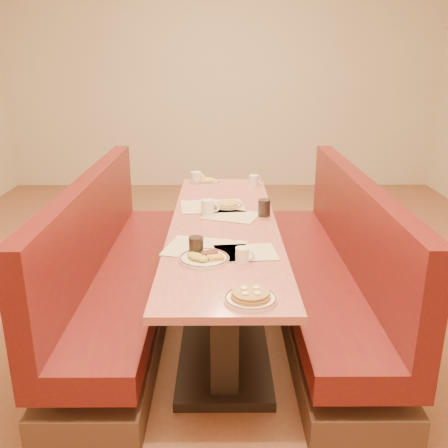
{
  "coord_description": "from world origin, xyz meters",
  "views": [
    {
      "loc": [
        -0.02,
        -3.13,
        1.8
      ],
      "look_at": [
        0.0,
        -0.31,
        0.85
      ],
      "focal_mm": 40.0,
      "sensor_mm": 36.0,
      "label": 1
    }
  ],
  "objects_px": {
    "coffee_mug_a": "(243,255)",
    "eggs_plate": "(204,258)",
    "diner_table": "(224,275)",
    "coffee_mug_b": "(208,207)",
    "pancake_plate": "(251,297)",
    "booth_right": "(330,277)",
    "coffee_mug_c": "(254,180)",
    "booth_left": "(117,277)",
    "soda_tumbler_near": "(196,247)",
    "coffee_mug_d": "(197,177)",
    "soda_tumbler_mid": "(264,208)"
  },
  "relations": [
    {
      "from": "soda_tumbler_near",
      "to": "soda_tumbler_mid",
      "type": "bearing_deg",
      "value": 59.33
    },
    {
      "from": "coffee_mug_d",
      "to": "coffee_mug_b",
      "type": "bearing_deg",
      "value": -61.12
    },
    {
      "from": "soda_tumbler_mid",
      "to": "coffee_mug_c",
      "type": "bearing_deg",
      "value": 90.95
    },
    {
      "from": "coffee_mug_b",
      "to": "soda_tumbler_near",
      "type": "bearing_deg",
      "value": -86.94
    },
    {
      "from": "booth_right",
      "to": "coffee_mug_c",
      "type": "distance_m",
      "value": 1.21
    },
    {
      "from": "eggs_plate",
      "to": "booth_left",
      "type": "bearing_deg",
      "value": 134.32
    },
    {
      "from": "soda_tumbler_near",
      "to": "booth_left",
      "type": "bearing_deg",
      "value": 135.4
    },
    {
      "from": "diner_table",
      "to": "soda_tumbler_mid",
      "type": "xyz_separation_m",
      "value": [
        0.28,
        0.16,
        0.43
      ]
    },
    {
      "from": "diner_table",
      "to": "coffee_mug_b",
      "type": "bearing_deg",
      "value": 116.82
    },
    {
      "from": "booth_right",
      "to": "coffee_mug_b",
      "type": "bearing_deg",
      "value": 165.85
    },
    {
      "from": "coffee_mug_a",
      "to": "pancake_plate",
      "type": "bearing_deg",
      "value": -72.69
    },
    {
      "from": "coffee_mug_b",
      "to": "soda_tumbler_near",
      "type": "relative_size",
      "value": 1.18
    },
    {
      "from": "eggs_plate",
      "to": "coffee_mug_d",
      "type": "height_order",
      "value": "coffee_mug_d"
    },
    {
      "from": "coffee_mug_a",
      "to": "coffee_mug_c",
      "type": "bearing_deg",
      "value": 99.54
    },
    {
      "from": "coffee_mug_d",
      "to": "soda_tumbler_mid",
      "type": "xyz_separation_m",
      "value": [
        0.51,
        -0.93,
        0.01
      ]
    },
    {
      "from": "coffee_mug_a",
      "to": "coffee_mug_b",
      "type": "xyz_separation_m",
      "value": [
        -0.21,
        0.86,
        0.01
      ]
    },
    {
      "from": "soda_tumbler_mid",
      "to": "pancake_plate",
      "type": "bearing_deg",
      "value": -97.39
    },
    {
      "from": "coffee_mug_c",
      "to": "coffee_mug_b",
      "type": "bearing_deg",
      "value": -135.4
    },
    {
      "from": "pancake_plate",
      "to": "coffee_mug_c",
      "type": "relative_size",
      "value": 2.18
    },
    {
      "from": "booth_left",
      "to": "coffee_mug_d",
      "type": "bearing_deg",
      "value": 65.42
    },
    {
      "from": "eggs_plate",
      "to": "coffee_mug_b",
      "type": "xyz_separation_m",
      "value": [
        0.01,
        0.85,
        0.04
      ]
    },
    {
      "from": "booth_left",
      "to": "pancake_plate",
      "type": "bearing_deg",
      "value": -52.36
    },
    {
      "from": "coffee_mug_c",
      "to": "coffee_mug_d",
      "type": "relative_size",
      "value": 0.87
    },
    {
      "from": "pancake_plate",
      "to": "eggs_plate",
      "type": "distance_m",
      "value": 0.52
    },
    {
      "from": "pancake_plate",
      "to": "soda_tumbler_mid",
      "type": "relative_size",
      "value": 2.08
    },
    {
      "from": "booth_right",
      "to": "eggs_plate",
      "type": "distance_m",
      "value": 1.13
    },
    {
      "from": "coffee_mug_d",
      "to": "soda_tumbler_near",
      "type": "distance_m",
      "value": 1.67
    },
    {
      "from": "coffee_mug_a",
      "to": "eggs_plate",
      "type": "bearing_deg",
      "value": -169.26
    },
    {
      "from": "booth_left",
      "to": "soda_tumbler_near",
      "type": "xyz_separation_m",
      "value": [
        0.58,
        -0.57,
        0.44
      ]
    },
    {
      "from": "pancake_plate",
      "to": "eggs_plate",
      "type": "relative_size",
      "value": 0.88
    },
    {
      "from": "booth_right",
      "to": "soda_tumbler_mid",
      "type": "relative_size",
      "value": 21.5
    },
    {
      "from": "booth_left",
      "to": "eggs_plate",
      "type": "relative_size",
      "value": 9.12
    },
    {
      "from": "diner_table",
      "to": "pancake_plate",
      "type": "xyz_separation_m",
      "value": [
        0.12,
        -1.1,
        0.39
      ]
    },
    {
      "from": "diner_table",
      "to": "eggs_plate",
      "type": "height_order",
      "value": "eggs_plate"
    },
    {
      "from": "booth_right",
      "to": "eggs_plate",
      "type": "bearing_deg",
      "value": -143.07
    },
    {
      "from": "pancake_plate",
      "to": "coffee_mug_b",
      "type": "bearing_deg",
      "value": 99.65
    },
    {
      "from": "pancake_plate",
      "to": "diner_table",
      "type": "bearing_deg",
      "value": 96.02
    },
    {
      "from": "booth_left",
      "to": "booth_right",
      "type": "relative_size",
      "value": 1.0
    },
    {
      "from": "coffee_mug_b",
      "to": "coffee_mug_c",
      "type": "xyz_separation_m",
      "value": [
        0.37,
        0.81,
        -0.01
      ]
    },
    {
      "from": "coffee_mug_c",
      "to": "soda_tumbler_mid",
      "type": "xyz_separation_m",
      "value": [
        0.01,
        -0.86,
        0.01
      ]
    },
    {
      "from": "coffee_mug_a",
      "to": "coffee_mug_c",
      "type": "height_order",
      "value": "coffee_mug_c"
    },
    {
      "from": "coffee_mug_a",
      "to": "soda_tumbler_near",
      "type": "height_order",
      "value": "soda_tumbler_near"
    },
    {
      "from": "booth_left",
      "to": "coffee_mug_b",
      "type": "relative_size",
      "value": 18.77
    },
    {
      "from": "booth_right",
      "to": "coffee_mug_d",
      "type": "relative_size",
      "value": 19.57
    },
    {
      "from": "coffee_mug_c",
      "to": "coffee_mug_d",
      "type": "height_order",
      "value": "coffee_mug_d"
    },
    {
      "from": "soda_tumbler_near",
      "to": "coffee_mug_a",
      "type": "bearing_deg",
      "value": -17.94
    },
    {
      "from": "pancake_plate",
      "to": "coffee_mug_d",
      "type": "relative_size",
      "value": 1.9
    },
    {
      "from": "diner_table",
      "to": "soda_tumbler_mid",
      "type": "distance_m",
      "value": 0.54
    },
    {
      "from": "diner_table",
      "to": "booth_left",
      "type": "distance_m",
      "value": 0.73
    },
    {
      "from": "booth_right",
      "to": "soda_tumbler_near",
      "type": "xyz_separation_m",
      "value": [
        -0.89,
        -0.57,
        0.44
      ]
    }
  ]
}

